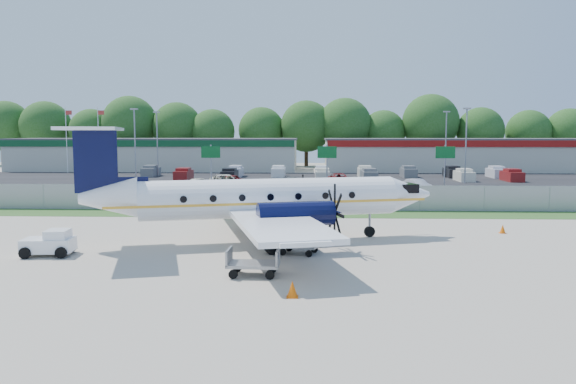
{
  "coord_description": "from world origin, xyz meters",
  "views": [
    {
      "loc": [
        1.43,
        -29.95,
        6.08
      ],
      "look_at": [
        0.0,
        6.0,
        2.3
      ],
      "focal_mm": 35.0,
      "sensor_mm": 36.0,
      "label": 1
    }
  ],
  "objects_px": {
    "aircraft": "(262,198)",
    "baggage_cart_far": "(253,263)",
    "pushback_tug": "(51,243)",
    "baggage_cart_near": "(299,245)"
  },
  "relations": [
    {
      "from": "pushback_tug",
      "to": "aircraft",
      "type": "bearing_deg",
      "value": 21.28
    },
    {
      "from": "aircraft",
      "to": "baggage_cart_far",
      "type": "relative_size",
      "value": 9.27
    },
    {
      "from": "pushback_tug",
      "to": "baggage_cart_near",
      "type": "height_order",
      "value": "pushback_tug"
    },
    {
      "from": "baggage_cart_near",
      "to": "baggage_cart_far",
      "type": "bearing_deg",
      "value": -112.95
    },
    {
      "from": "aircraft",
      "to": "baggage_cart_far",
      "type": "xyz_separation_m",
      "value": [
        0.28,
        -7.58,
        -1.93
      ]
    },
    {
      "from": "pushback_tug",
      "to": "baggage_cart_near",
      "type": "relative_size",
      "value": 1.16
    },
    {
      "from": "baggage_cart_near",
      "to": "baggage_cart_far",
      "type": "height_order",
      "value": "baggage_cart_far"
    },
    {
      "from": "aircraft",
      "to": "baggage_cart_far",
      "type": "height_order",
      "value": "aircraft"
    },
    {
      "from": "aircraft",
      "to": "baggage_cart_near",
      "type": "xyz_separation_m",
      "value": [
        2.13,
        -3.2,
        -1.99
      ]
    },
    {
      "from": "baggage_cart_near",
      "to": "pushback_tug",
      "type": "bearing_deg",
      "value": -176.35
    }
  ]
}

